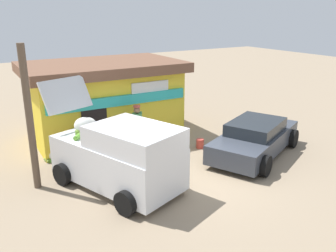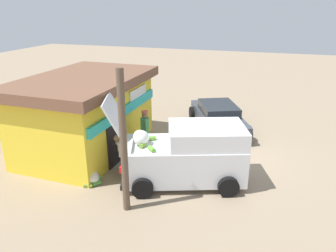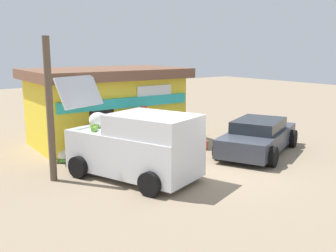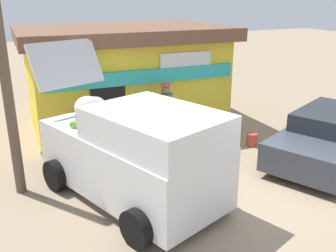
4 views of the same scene
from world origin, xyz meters
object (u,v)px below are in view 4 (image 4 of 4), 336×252
parked_sedan (333,135)px  paint_bucket (252,140)px  delivery_van (134,153)px  vendor_standing (166,112)px  unloaded_banana_pile (55,146)px  customer_bending (106,125)px  storefront_bar (125,76)px

parked_sedan → paint_bucket: bearing=131.0°
delivery_van → vendor_standing: delivery_van is taller
vendor_standing → paint_bucket: 2.46m
vendor_standing → unloaded_banana_pile: 2.95m
customer_bending → paint_bucket: size_ratio=3.97×
vendor_standing → customer_bending: 1.57m
parked_sedan → customer_bending: 5.57m
delivery_van → unloaded_banana_pile: bearing=110.0°
storefront_bar → parked_sedan: storefront_bar is taller
vendor_standing → delivery_van: bearing=-127.6°
unloaded_banana_pile → paint_bucket: size_ratio=2.36×
customer_bending → vendor_standing: bearing=-4.6°
storefront_bar → delivery_van: (-1.34, -4.46, -0.56)m
delivery_van → paint_bucket: delivery_van is taller
delivery_van → vendor_standing: bearing=52.4°
storefront_bar → paint_bucket: bearing=-52.1°
storefront_bar → delivery_van: size_ratio=1.30×
customer_bending → paint_bucket: bearing=-14.0°
delivery_van → paint_bucket: (3.79, 1.30, -0.81)m
storefront_bar → vendor_standing: 2.43m
vendor_standing → customer_bending: (-1.55, 0.13, -0.18)m
vendor_standing → storefront_bar: bearing=96.9°
storefront_bar → paint_bucket: (2.46, -3.16, -1.36)m
vendor_standing → unloaded_banana_pile: (-2.70, 0.87, -0.81)m
storefront_bar → paint_bucket: storefront_bar is taller
parked_sedan → customer_bending: size_ratio=3.43×
delivery_van → customer_bending: 2.24m
vendor_standing → customer_bending: vendor_standing is taller
customer_bending → paint_bucket: customer_bending is taller
parked_sedan → paint_bucket: size_ratio=13.64×
storefront_bar → parked_sedan: bearing=-51.1°
delivery_van → vendor_standing: size_ratio=2.67×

